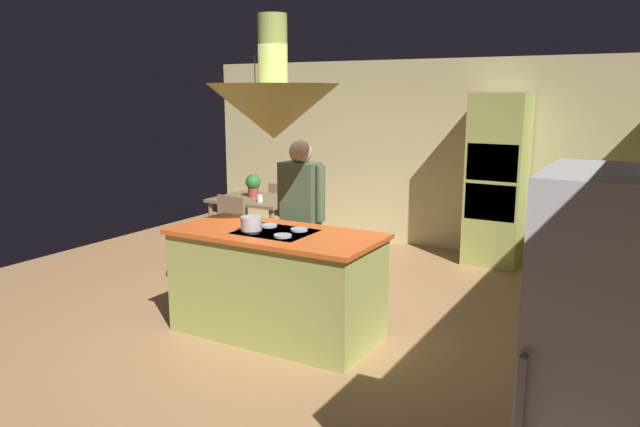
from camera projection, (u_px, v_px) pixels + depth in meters
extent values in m
plane|color=#AD7F51|center=(289.00, 326.00, 5.51)|extent=(8.16, 8.16, 0.00)
cube|color=beige|center=(424.00, 155.00, 8.19)|extent=(6.80, 0.10, 2.55)
cube|color=#A8B259|center=(276.00, 286.00, 5.25)|extent=(1.78, 0.82, 0.90)
cube|color=#E05B23|center=(275.00, 234.00, 5.16)|extent=(1.84, 0.88, 0.04)
cube|color=black|center=(275.00, 232.00, 5.15)|extent=(0.64, 0.52, 0.01)
cylinder|color=#B2B2B7|center=(251.00, 231.00, 5.12)|extent=(0.15, 0.15, 0.02)
cylinder|color=#B2B2B7|center=(283.00, 236.00, 4.96)|extent=(0.15, 0.15, 0.02)
cylinder|color=#B2B2B7|center=(269.00, 226.00, 5.34)|extent=(0.15, 0.15, 0.02)
cylinder|color=#B2B2B7|center=(299.00, 230.00, 5.18)|extent=(0.15, 0.15, 0.02)
cube|color=#A8B259|center=(497.00, 180.00, 7.36)|extent=(0.66, 0.62, 2.11)
cube|color=black|center=(492.00, 162.00, 7.06)|extent=(0.60, 0.04, 0.44)
cube|color=black|center=(490.00, 202.00, 7.16)|extent=(0.60, 0.04, 0.44)
cube|color=white|center=(625.00, 404.00, 2.35)|extent=(0.72, 0.70, 1.83)
cube|color=#B2B2B7|center=(520.00, 403.00, 2.18)|extent=(0.03, 0.04, 0.36)
cube|color=#866A4B|center=(258.00, 199.00, 7.80)|extent=(1.08, 0.87, 0.04)
cylinder|color=#866A4B|center=(211.00, 229.00, 7.79)|extent=(0.06, 0.06, 0.72)
cylinder|color=#866A4B|center=(272.00, 238.00, 7.33)|extent=(0.06, 0.06, 0.72)
cylinder|color=#866A4B|center=(246.00, 219.00, 8.43)|extent=(0.06, 0.06, 0.72)
cylinder|color=#866A4B|center=(304.00, 226.00, 7.97)|extent=(0.06, 0.06, 0.72)
cylinder|color=tan|center=(294.00, 265.00, 5.99)|extent=(0.14, 0.14, 0.82)
cylinder|color=tan|center=(309.00, 268.00, 5.90)|extent=(0.14, 0.14, 0.82)
cube|color=#4C6042|center=(301.00, 195.00, 5.80)|extent=(0.36, 0.22, 0.63)
cylinder|color=#4C6042|center=(282.00, 190.00, 5.90)|extent=(0.09, 0.09, 0.54)
cylinder|color=#4C6042|center=(320.00, 193.00, 5.69)|extent=(0.09, 0.09, 0.54)
sphere|color=tan|center=(301.00, 152.00, 5.72)|extent=(0.22, 0.22, 0.22)
cone|color=#A8B259|center=(274.00, 111.00, 4.95)|extent=(1.10, 1.10, 0.45)
cylinder|color=#A8B259|center=(273.00, 49.00, 4.85)|extent=(0.24, 0.24, 0.55)
cone|color=#E0B266|center=(256.00, 113.00, 7.58)|extent=(0.32, 0.32, 0.22)
cylinder|color=black|center=(255.00, 80.00, 7.50)|extent=(0.01, 0.01, 0.60)
cube|color=#866A4B|center=(223.00, 233.00, 7.24)|extent=(0.40, 0.40, 0.04)
cube|color=#866A4B|center=(231.00, 213.00, 7.35)|extent=(0.40, 0.04, 0.42)
cylinder|color=#866A4B|center=(203.00, 252.00, 7.22)|extent=(0.04, 0.04, 0.43)
cylinder|color=#866A4B|center=(225.00, 256.00, 7.06)|extent=(0.04, 0.04, 0.43)
cylinder|color=#866A4B|center=(221.00, 246.00, 7.51)|extent=(0.04, 0.04, 0.43)
cylinder|color=#866A4B|center=(243.00, 250.00, 7.35)|extent=(0.04, 0.04, 0.43)
cube|color=#866A4B|center=(288.00, 212.00, 8.49)|extent=(0.40, 0.40, 0.04)
cube|color=#866A4B|center=(281.00, 199.00, 8.29)|extent=(0.40, 0.04, 0.42)
cylinder|color=#866A4B|center=(305.00, 227.00, 8.60)|extent=(0.04, 0.04, 0.43)
cylinder|color=#866A4B|center=(285.00, 224.00, 8.76)|extent=(0.04, 0.04, 0.43)
cylinder|color=#866A4B|center=(292.00, 231.00, 8.31)|extent=(0.04, 0.04, 0.43)
cylinder|color=#866A4B|center=(272.00, 229.00, 8.47)|extent=(0.04, 0.04, 0.43)
cylinder|color=#99382D|center=(253.00, 192.00, 7.87)|extent=(0.14, 0.14, 0.12)
sphere|color=#2D722D|center=(253.00, 182.00, 7.84)|extent=(0.20, 0.20, 0.20)
cylinder|color=white|center=(260.00, 198.00, 7.51)|extent=(0.07, 0.07, 0.09)
cylinder|color=#B2B2B7|center=(251.00, 223.00, 5.10)|extent=(0.18, 0.18, 0.12)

